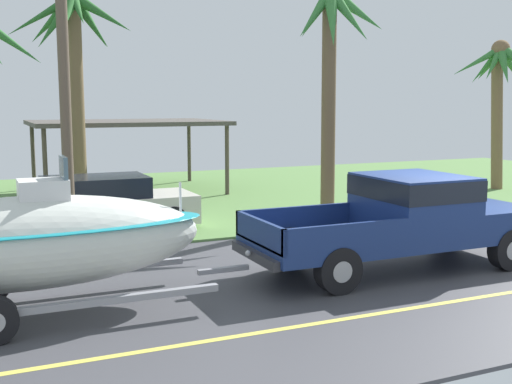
# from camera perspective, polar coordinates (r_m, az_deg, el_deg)

# --- Properties ---
(ground) EXTENTS (36.00, 22.00, 0.11)m
(ground) POSITION_cam_1_polar(r_m,az_deg,el_deg) (20.00, 1.18, -1.08)
(ground) COLOR #424247
(pickup_truck_towing) EXTENTS (5.94, 2.03, 1.80)m
(pickup_truck_towing) POSITION_cam_1_polar(r_m,az_deg,el_deg) (12.49, 13.77, -2.11)
(pickup_truck_towing) COLOR navy
(pickup_truck_towing) RESTS_ON ground
(boat_on_trailer) EXTENTS (6.44, 2.14, 2.38)m
(boat_on_trailer) POSITION_cam_1_polar(r_m,az_deg,el_deg) (9.92, -19.96, -4.25)
(boat_on_trailer) COLOR gray
(boat_on_trailer) RESTS_ON ground
(parked_sedan_near) EXTENTS (4.40, 1.81, 1.38)m
(parked_sedan_near) POSITION_cam_1_polar(r_m,az_deg,el_deg) (16.00, -13.62, -1.14)
(parked_sedan_near) COLOR beige
(parked_sedan_near) RESTS_ON ground
(carport_awning) EXTENTS (6.37, 4.61, 2.54)m
(carport_awning) POSITION_cam_1_polar(r_m,az_deg,el_deg) (22.54, -11.56, 5.97)
(carport_awning) COLOR #4C4238
(carport_awning) RESTS_ON ground
(palm_tree_near_left) EXTENTS (3.48, 3.17, 6.44)m
(palm_tree_near_left) POSITION_cam_1_polar(r_m,az_deg,el_deg) (19.52, -16.05, 12.94)
(palm_tree_near_left) COLOR brown
(palm_tree_near_left) RESTS_ON ground
(palm_tree_near_right) EXTENTS (2.79, 2.40, 6.27)m
(palm_tree_near_right) POSITION_cam_1_polar(r_m,az_deg,el_deg) (17.00, 6.88, 12.72)
(palm_tree_near_right) COLOR brown
(palm_tree_near_right) RESTS_ON ground
(palm_tree_mid) EXTENTS (3.04, 3.17, 5.37)m
(palm_tree_mid) POSITION_cam_1_polar(r_m,az_deg,el_deg) (24.59, 21.06, 9.49)
(palm_tree_mid) COLOR brown
(palm_tree_mid) RESTS_ON ground
(utility_pole) EXTENTS (0.24, 1.80, 8.79)m
(utility_pole) POSITION_cam_1_polar(r_m,az_deg,el_deg) (14.43, -16.96, 13.22)
(utility_pole) COLOR brown
(utility_pole) RESTS_ON ground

